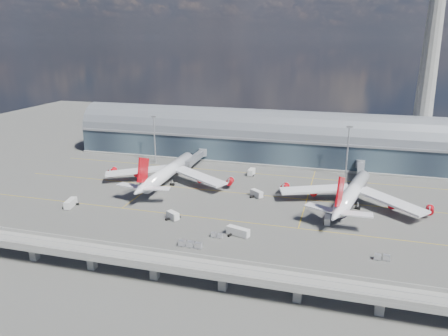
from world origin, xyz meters
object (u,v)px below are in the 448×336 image
(airliner_right, at_px, (352,194))
(service_truck_3, at_px, (327,220))
(cargo_train_1, at_px, (190,244))
(service_truck_0, at_px, (71,203))
(control_tower, at_px, (429,67))
(cargo_train_2, at_px, (382,257))
(airliner_left, at_px, (167,172))
(service_truck_1, at_px, (173,216))
(floodlight_mast_left, at_px, (155,138))
(cargo_train_0, at_px, (217,235))
(service_truck_2, at_px, (238,232))
(service_truck_5, at_px, (257,194))
(floodlight_mast_right, at_px, (348,151))
(service_truck_4, at_px, (251,172))

(airliner_right, height_order, service_truck_3, airliner_right)
(cargo_train_1, bearing_deg, service_truck_0, 69.35)
(control_tower, distance_m, cargo_train_2, 122.46)
(airliner_left, height_order, airliner_right, airliner_right)
(service_truck_1, bearing_deg, cargo_train_2, -66.65)
(airliner_right, bearing_deg, cargo_train_1, -122.76)
(airliner_right, xyz_separation_m, cargo_train_2, (9.50, -43.60, -4.33))
(service_truck_3, xyz_separation_m, cargo_train_1, (-41.63, -31.48, -0.41))
(control_tower, xyz_separation_m, service_truck_0, (-140.16, -97.71, -49.99))
(control_tower, relative_size, floodlight_mast_left, 4.01)
(floodlight_mast_left, distance_m, airliner_right, 109.74)
(cargo_train_0, relative_size, cargo_train_1, 0.54)
(service_truck_1, bearing_deg, service_truck_2, -72.29)
(service_truck_1, bearing_deg, airliner_left, 57.78)
(service_truck_5, height_order, cargo_train_2, service_truck_5)
(control_tower, relative_size, cargo_train_2, 20.37)
(service_truck_3, bearing_deg, airliner_left, 159.13)
(floodlight_mast_left, bearing_deg, service_truck_3, -31.41)
(cargo_train_1, bearing_deg, service_truck_3, -54.98)
(service_truck_3, xyz_separation_m, service_truck_5, (-30.51, 20.04, 0.13))
(floodlight_mast_right, xyz_separation_m, service_truck_5, (-35.91, -37.73, -12.12))
(floodlight_mast_right, relative_size, cargo_train_0, 5.68)
(service_truck_4, bearing_deg, airliner_left, -142.25)
(airliner_right, distance_m, cargo_train_2, 44.84)
(airliner_right, distance_m, cargo_train_0, 61.11)
(service_truck_1, distance_m, service_truck_3, 56.97)
(floodlight_mast_left, xyz_separation_m, airliner_left, (20.68, -31.98, -7.95))
(airliner_left, bearing_deg, service_truck_2, -44.73)
(airliner_right, relative_size, service_truck_0, 7.83)
(airliner_left, xyz_separation_m, service_truck_2, (45.11, -44.76, -4.13))
(control_tower, xyz_separation_m, cargo_train_0, (-75.81, -108.08, -50.86))
(service_truck_0, relative_size, cargo_train_0, 1.78)
(service_truck_2, relative_size, service_truck_3, 1.51)
(service_truck_1, distance_m, cargo_train_1, 23.93)
(control_tower, xyz_separation_m, floodlight_mast_left, (-135.00, -28.00, -38.00))
(airliner_left, relative_size, cargo_train_2, 12.86)
(service_truck_2, bearing_deg, service_truck_0, 101.92)
(service_truck_2, height_order, service_truck_4, service_truck_4)
(airliner_right, bearing_deg, airliner_left, -172.69)
(airliner_right, bearing_deg, service_truck_3, -100.85)
(airliner_right, height_order, cargo_train_2, airliner_right)
(airliner_left, distance_m, cargo_train_0, 61.81)
(floodlight_mast_left, distance_m, service_truck_2, 101.79)
(service_truck_1, xyz_separation_m, cargo_train_0, (20.25, -10.21, -0.74))
(airliner_left, relative_size, service_truck_5, 10.48)
(floodlight_mast_left, bearing_deg, service_truck_0, -94.24)
(airliner_right, bearing_deg, service_truck_4, 159.66)
(service_truck_2, bearing_deg, service_truck_1, 93.23)
(airliner_right, height_order, service_truck_4, airliner_right)
(service_truck_0, relative_size, service_truck_2, 0.94)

